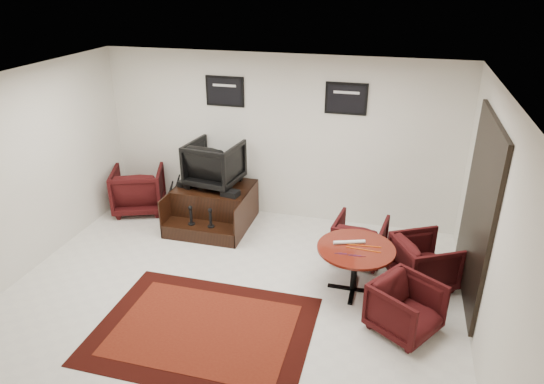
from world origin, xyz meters
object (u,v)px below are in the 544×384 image
Objects in this scene: shine_chair at (215,162)px; table_chair_window at (425,259)px; meeting_table at (356,253)px; shine_podium at (214,207)px; armchair_side at (138,187)px; table_chair_corner at (406,305)px; table_chair_back at (360,237)px.

shine_chair is 1.10× the size of table_chair_window.
shine_podium is at bearing 151.77° from meeting_table.
armchair_side is 5.14m from table_chair_corner.
table_chair_back is at bearing -12.16° from shine_podium.
table_chair_corner is (4.67, -2.14, -0.08)m from armchair_side.
shine_podium is 1.55× the size of shine_chair.
armchair_side is 0.87× the size of meeting_table.
armchair_side is at bearing 7.98° from shine_chair.
shine_podium is at bearing 91.36° from table_chair_corner.
table_chair_corner is (3.20, -2.15, -0.71)m from shine_chair.
armchair_side is (-1.48, 0.12, 0.14)m from shine_podium.
meeting_table is at bearing 138.76° from armchair_side.
meeting_table is (2.52, -1.49, -0.49)m from shine_chair.
armchair_side reaches higher than table_chair_corner.
shine_podium is 3.56m from table_chair_window.
table_chair_window is (3.43, -0.95, 0.08)m from shine_podium.
shine_chair is at bearing 149.41° from meeting_table.
shine_podium is 2.57m from table_chair_back.
table_chair_window is at bearing 146.71° from armchair_side.
shine_podium is 1.70× the size of table_chair_window.
shine_chair is 1.16× the size of table_chair_corner.
table_chair_back is 0.96× the size of table_chair_window.
shine_podium is 1.48× the size of armchair_side.
table_chair_corner is at bearing 122.22° from table_chair_back.
shine_podium is 1.77× the size of table_chair_back.
shine_podium is 0.78m from shine_chair.
table_chair_back is (-0.01, 0.81, -0.21)m from meeting_table.
table_chair_back is 1.02× the size of table_chair_corner.
meeting_table is (2.52, -1.35, 0.28)m from shine_podium.
shine_podium is 2.88m from meeting_table.
table_chair_window is at bearing -15.47° from shine_podium.
armchair_side is (-1.48, -0.01, -0.63)m from shine_chair.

